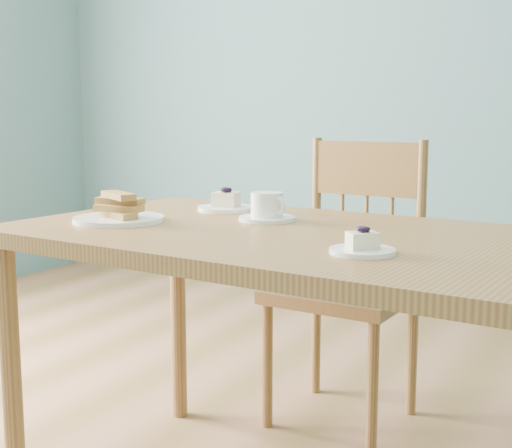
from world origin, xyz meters
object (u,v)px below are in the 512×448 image
coffee_cup (267,209)px  biscotti_plate (119,213)px  dining_table (291,261)px  dining_chair (348,279)px  cheesecake_plate_far (226,205)px  cheesecake_plate_near (362,246)px

coffee_cup → biscotti_plate: bearing=-130.0°
dining_table → dining_chair: bearing=103.7°
dining_table → dining_chair: 0.74m
dining_chair → biscotti_plate: dining_chair is taller
cheesecake_plate_far → biscotti_plate: size_ratio=0.69×
biscotti_plate → cheesecake_plate_near: bearing=-8.5°
dining_table → cheesecake_plate_far: cheesecake_plate_far is taller
dining_table → coffee_cup: (-0.14, 0.13, 0.11)m
dining_chair → dining_table: bearing=-77.6°
cheesecake_plate_far → coffee_cup: (0.21, -0.13, 0.02)m
dining_table → cheesecake_plate_far: 0.45m
dining_chair → coffee_cup: dining_chair is taller
coffee_cup → cheesecake_plate_far: bearing=168.1°
cheesecake_plate_near → biscotti_plate: size_ratio=0.57×
dining_table → dining_chair: (-0.11, 0.70, -0.20)m
dining_table → dining_chair: dining_chair is taller
dining_chair → coffee_cup: (-0.03, -0.57, 0.31)m
dining_chair → cheesecake_plate_far: size_ratio=5.74×
cheesecake_plate_near → biscotti_plate: biscotti_plate is taller
dining_chair → cheesecake_plate_near: dining_chair is taller
dining_table → cheesecake_plate_near: 0.34m
cheesecake_plate_near → coffee_cup: 0.52m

